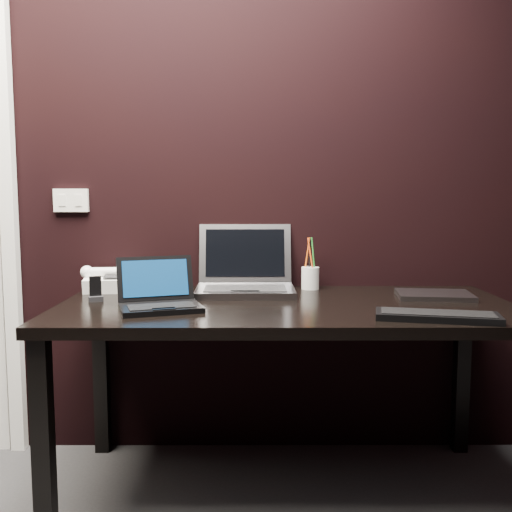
{
  "coord_description": "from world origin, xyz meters",
  "views": [
    {
      "loc": [
        0.18,
        -0.71,
        1.15
      ],
      "look_at": [
        0.19,
        1.35,
        0.92
      ],
      "focal_mm": 40.0,
      "sensor_mm": 36.0,
      "label": 1
    }
  ],
  "objects_px": {
    "desk": "(286,323)",
    "ext_keyboard": "(437,316)",
    "silver_laptop": "(245,280)",
    "desk_phone": "(110,281)",
    "mobile_phone": "(96,292)",
    "netbook": "(159,299)",
    "closed_laptop": "(434,295)",
    "pen_cup": "(310,277)"
  },
  "relations": [
    {
      "from": "desk",
      "to": "ext_keyboard",
      "type": "distance_m",
      "value": 0.56
    },
    {
      "from": "silver_laptop",
      "to": "desk_phone",
      "type": "distance_m",
      "value": 0.57
    },
    {
      "from": "ext_keyboard",
      "to": "desk_phone",
      "type": "xyz_separation_m",
      "value": [
        -1.2,
        0.56,
        0.03
      ]
    },
    {
      "from": "desk_phone",
      "to": "mobile_phone",
      "type": "xyz_separation_m",
      "value": [
        0.0,
        -0.23,
        -0.01
      ]
    },
    {
      "from": "netbook",
      "to": "silver_laptop",
      "type": "bearing_deg",
      "value": 48.82
    },
    {
      "from": "mobile_phone",
      "to": "desk_phone",
      "type": "bearing_deg",
      "value": 90.29
    },
    {
      "from": "closed_laptop",
      "to": "ext_keyboard",
      "type": "bearing_deg",
      "value": -106.12
    },
    {
      "from": "desk_phone",
      "to": "pen_cup",
      "type": "height_order",
      "value": "pen_cup"
    },
    {
      "from": "pen_cup",
      "to": "closed_laptop",
      "type": "bearing_deg",
      "value": -23.39
    },
    {
      "from": "netbook",
      "to": "ext_keyboard",
      "type": "bearing_deg",
      "value": -10.8
    },
    {
      "from": "desk",
      "to": "ext_keyboard",
      "type": "relative_size",
      "value": 4.14
    },
    {
      "from": "closed_laptop",
      "to": "pen_cup",
      "type": "bearing_deg",
      "value": 156.61
    },
    {
      "from": "netbook",
      "to": "desk",
      "type": "bearing_deg",
      "value": 13.25
    },
    {
      "from": "ext_keyboard",
      "to": "pen_cup",
      "type": "xyz_separation_m",
      "value": [
        -0.36,
        0.6,
        0.04
      ]
    },
    {
      "from": "desk",
      "to": "closed_laptop",
      "type": "relative_size",
      "value": 5.52
    },
    {
      "from": "desk",
      "to": "closed_laptop",
      "type": "distance_m",
      "value": 0.61
    },
    {
      "from": "mobile_phone",
      "to": "desk",
      "type": "bearing_deg",
      "value": -3.52
    },
    {
      "from": "silver_laptop",
      "to": "closed_laptop",
      "type": "height_order",
      "value": "silver_laptop"
    },
    {
      "from": "ext_keyboard",
      "to": "closed_laptop",
      "type": "xyz_separation_m",
      "value": [
        0.12,
        0.4,
        -0.0
      ]
    },
    {
      "from": "desk",
      "to": "closed_laptop",
      "type": "bearing_deg",
      "value": 10.89
    },
    {
      "from": "silver_laptop",
      "to": "desk_phone",
      "type": "bearing_deg",
      "value": 176.34
    },
    {
      "from": "desk_phone",
      "to": "pen_cup",
      "type": "bearing_deg",
      "value": 3.07
    },
    {
      "from": "pen_cup",
      "to": "silver_laptop",
      "type": "bearing_deg",
      "value": -163.58
    },
    {
      "from": "mobile_phone",
      "to": "pen_cup",
      "type": "bearing_deg",
      "value": 17.83
    },
    {
      "from": "netbook",
      "to": "closed_laptop",
      "type": "relative_size",
      "value": 1.1
    },
    {
      "from": "silver_laptop",
      "to": "netbook",
      "type": "bearing_deg",
      "value": -131.18
    },
    {
      "from": "closed_laptop",
      "to": "pen_cup",
      "type": "relative_size",
      "value": 1.38
    },
    {
      "from": "desk_phone",
      "to": "pen_cup",
      "type": "distance_m",
      "value": 0.85
    },
    {
      "from": "desk",
      "to": "netbook",
      "type": "bearing_deg",
      "value": -166.75
    },
    {
      "from": "silver_laptop",
      "to": "closed_laptop",
      "type": "xyz_separation_m",
      "value": [
        0.75,
        -0.12,
        -0.04
      ]
    },
    {
      "from": "ext_keyboard",
      "to": "closed_laptop",
      "type": "bearing_deg",
      "value": 73.88
    },
    {
      "from": "netbook",
      "to": "closed_laptop",
      "type": "xyz_separation_m",
      "value": [
        1.05,
        0.22,
        -0.03
      ]
    },
    {
      "from": "netbook",
      "to": "ext_keyboard",
      "type": "xyz_separation_m",
      "value": [
        0.93,
        -0.18,
        -0.02
      ]
    },
    {
      "from": "desk_phone",
      "to": "mobile_phone",
      "type": "bearing_deg",
      "value": -89.71
    },
    {
      "from": "closed_laptop",
      "to": "desk",
      "type": "bearing_deg",
      "value": -169.11
    },
    {
      "from": "closed_laptop",
      "to": "desk_phone",
      "type": "relative_size",
      "value": 1.26
    },
    {
      "from": "pen_cup",
      "to": "ext_keyboard",
      "type": "bearing_deg",
      "value": -59.52
    },
    {
      "from": "silver_laptop",
      "to": "mobile_phone",
      "type": "relative_size",
      "value": 4.3
    },
    {
      "from": "mobile_phone",
      "to": "closed_laptop",
      "type": "bearing_deg",
      "value": 2.99
    },
    {
      "from": "closed_laptop",
      "to": "pen_cup",
      "type": "distance_m",
      "value": 0.52
    },
    {
      "from": "ext_keyboard",
      "to": "netbook",
      "type": "bearing_deg",
      "value": 169.2
    },
    {
      "from": "mobile_phone",
      "to": "pen_cup",
      "type": "relative_size",
      "value": 0.42
    }
  ]
}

